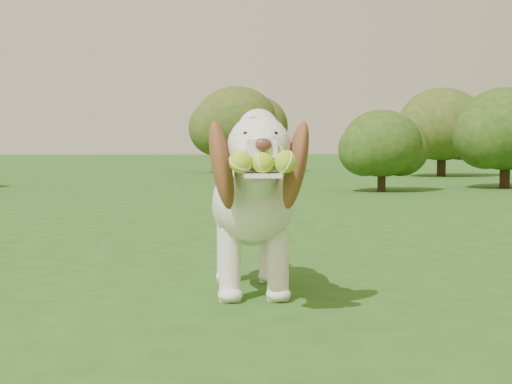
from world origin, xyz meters
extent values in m
plane|color=#274E16|center=(0.00, 0.00, 0.00)|extent=(80.00, 80.00, 0.00)
ellipsoid|color=white|center=(-0.56, -0.43, 0.42)|extent=(0.41, 0.75, 0.39)
ellipsoid|color=white|center=(-0.57, -0.70, 0.46)|extent=(0.40, 0.40, 0.38)
ellipsoid|color=white|center=(-0.55, -0.17, 0.41)|extent=(0.36, 0.36, 0.34)
cylinder|color=white|center=(-0.58, -0.85, 0.56)|extent=(0.21, 0.31, 0.29)
sphere|color=white|center=(-0.59, -0.99, 0.71)|extent=(0.28, 0.28, 0.27)
sphere|color=white|center=(-0.59, -0.97, 0.78)|extent=(0.18, 0.18, 0.17)
cube|color=white|center=(-0.60, -1.14, 0.70)|extent=(0.12, 0.16, 0.07)
ellipsoid|color=#592D28|center=(-0.60, -1.22, 0.72)|extent=(0.07, 0.04, 0.05)
cube|color=white|center=(-0.60, -1.15, 0.60)|extent=(0.15, 0.17, 0.02)
ellipsoid|color=brown|center=(-0.74, -0.97, 0.63)|extent=(0.16, 0.25, 0.41)
ellipsoid|color=brown|center=(-0.43, -0.99, 0.63)|extent=(0.16, 0.26, 0.41)
cylinder|color=white|center=(-0.54, -0.02, 0.45)|extent=(0.08, 0.19, 0.15)
cylinder|color=white|center=(-0.68, -0.67, 0.17)|extent=(0.10, 0.10, 0.33)
cylinder|color=white|center=(-0.46, -0.69, 0.17)|extent=(0.10, 0.10, 0.33)
cylinder|color=white|center=(-0.66, -0.19, 0.17)|extent=(0.10, 0.10, 0.33)
cylinder|color=white|center=(-0.44, -0.20, 0.17)|extent=(0.10, 0.10, 0.33)
sphere|color=#9FDB2C|center=(-0.69, -1.19, 0.65)|extent=(0.10, 0.10, 0.09)
sphere|color=#9FDB2C|center=(-0.60, -1.20, 0.65)|extent=(0.10, 0.10, 0.09)
sphere|color=#9FDB2C|center=(-0.51, -1.20, 0.65)|extent=(0.10, 0.10, 0.09)
cylinder|color=#382314|center=(0.78, 14.09, 0.32)|extent=(0.20, 0.20, 0.65)
ellipsoid|color=#204013|center=(0.78, 14.09, 1.19)|extent=(1.95, 1.95, 1.65)
cylinder|color=#382314|center=(4.34, 7.42, 0.25)|extent=(0.16, 0.16, 0.51)
ellipsoid|color=#204013|center=(4.34, 7.42, 0.93)|extent=(1.52, 1.52, 1.29)
cylinder|color=#382314|center=(4.82, 11.50, 0.30)|extent=(0.18, 0.18, 0.59)
ellipsoid|color=#204013|center=(4.82, 11.50, 1.09)|extent=(1.78, 1.78, 1.51)
cylinder|color=#382314|center=(2.20, 6.86, 0.19)|extent=(0.12, 0.12, 0.38)
ellipsoid|color=#204013|center=(2.20, 6.86, 0.70)|extent=(1.15, 1.15, 0.98)
camera|label=1|loc=(-1.00, -4.21, 0.73)|focal=55.00mm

